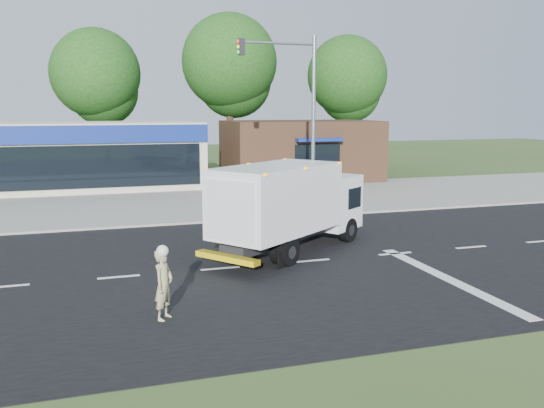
# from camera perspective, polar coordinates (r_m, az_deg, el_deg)

# --- Properties ---
(ground) EXTENTS (120.00, 120.00, 0.00)m
(ground) POSITION_cam_1_polar(r_m,az_deg,el_deg) (18.57, 3.96, -5.66)
(ground) COLOR #385123
(ground) RESTS_ON ground
(road_asphalt) EXTENTS (60.00, 14.00, 0.02)m
(road_asphalt) POSITION_cam_1_polar(r_m,az_deg,el_deg) (18.57, 3.96, -5.65)
(road_asphalt) COLOR black
(road_asphalt) RESTS_ON ground
(sidewalk) EXTENTS (60.00, 2.40, 0.12)m
(sidewalk) POSITION_cam_1_polar(r_m,az_deg,el_deg) (26.17, -2.59, -1.06)
(sidewalk) COLOR gray
(sidewalk) RESTS_ON ground
(parking_apron) EXTENTS (60.00, 9.00, 0.02)m
(parking_apron) POSITION_cam_1_polar(r_m,az_deg,el_deg) (31.75, -5.29, 0.69)
(parking_apron) COLOR gray
(parking_apron) RESTS_ON ground
(lane_markings) EXTENTS (55.20, 7.00, 0.01)m
(lane_markings) POSITION_cam_1_polar(r_m,az_deg,el_deg) (17.92, 9.60, -6.28)
(lane_markings) COLOR silver
(lane_markings) RESTS_ON road_asphalt
(ems_box_truck) EXTENTS (6.76, 5.80, 3.04)m
(ems_box_truck) POSITION_cam_1_polar(r_m,az_deg,el_deg) (19.27, 1.72, 0.25)
(ems_box_truck) COLOR black
(ems_box_truck) RESTS_ON ground
(emergency_worker) EXTENTS (0.67, 0.72, 1.77)m
(emergency_worker) POSITION_cam_1_polar(r_m,az_deg,el_deg) (13.59, -10.70, -7.70)
(emergency_worker) COLOR tan
(emergency_worker) RESTS_ON ground
(retail_strip_mall) EXTENTS (18.00, 6.20, 4.00)m
(retail_strip_mall) POSITION_cam_1_polar(r_m,az_deg,el_deg) (36.79, -21.24, 4.43)
(retail_strip_mall) COLOR beige
(retail_strip_mall) RESTS_ON ground
(brown_storefront) EXTENTS (10.00, 6.70, 4.00)m
(brown_storefront) POSITION_cam_1_polar(r_m,az_deg,el_deg) (39.20, 2.88, 5.32)
(brown_storefront) COLOR #382316
(brown_storefront) RESTS_ON ground
(traffic_signal_pole) EXTENTS (3.51, 0.25, 8.00)m
(traffic_signal_pole) POSITION_cam_1_polar(r_m,az_deg,el_deg) (25.87, 2.79, 9.65)
(traffic_signal_pole) COLOR gray
(traffic_signal_pole) RESTS_ON ground
(background_trees) EXTENTS (36.77, 7.39, 12.10)m
(background_trees) POSITION_cam_1_polar(r_m,az_deg,el_deg) (45.27, -10.41, 12.55)
(background_trees) COLOR #332114
(background_trees) RESTS_ON ground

